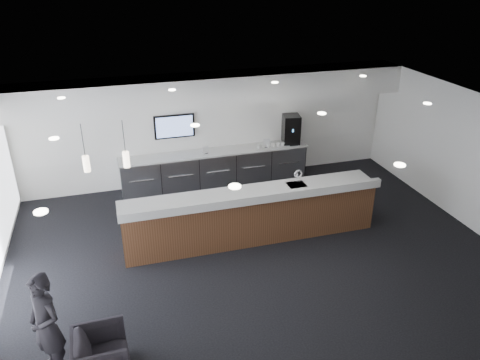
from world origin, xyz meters
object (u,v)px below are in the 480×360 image
object	(u,v)px
service_counter	(252,215)
lounge_guest	(46,326)
armchair	(101,354)
coffee_machine	(291,129)

from	to	relation	value
service_counter	lounge_guest	distance (m)	4.75
lounge_guest	armchair	bearing A→B (deg)	29.51
coffee_machine	armchair	world-z (taller)	coffee_machine
lounge_guest	coffee_machine	bearing A→B (deg)	93.09
service_counter	coffee_machine	world-z (taller)	coffee_machine
coffee_machine	armchair	size ratio (longest dim) A/B	0.99
lounge_guest	service_counter	bearing A→B (deg)	84.10
service_counter	coffee_machine	bearing A→B (deg)	55.05
service_counter	armchair	distance (m)	4.36
service_counter	coffee_machine	size ratio (longest dim) A/B	7.12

